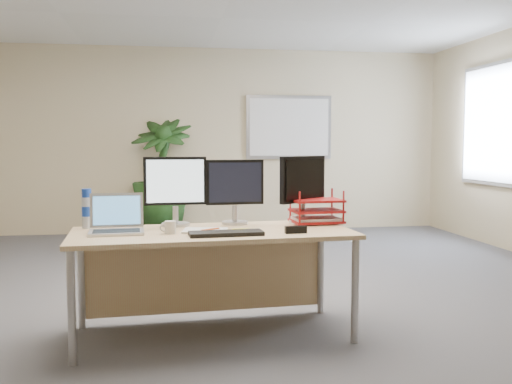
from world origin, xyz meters
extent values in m
plane|color=#4B4B50|center=(0.00, 0.00, 0.00)|extent=(8.00, 8.00, 0.00)
cube|color=#CBB990|center=(0.00, 4.00, 1.35)|extent=(7.00, 0.04, 2.70)
cube|color=#9F9FA4|center=(1.20, 3.97, 1.55)|extent=(1.30, 0.03, 0.95)
cube|color=silver|center=(1.20, 3.95, 1.55)|extent=(1.20, 0.01, 0.85)
cube|color=#9F9FA4|center=(3.47, 2.30, 1.55)|extent=(0.03, 1.30, 1.55)
cube|color=white|center=(3.45, 2.30, 1.55)|extent=(0.01, 1.20, 1.45)
cube|color=tan|center=(-0.32, -0.67, 0.70)|extent=(1.92, 0.90, 0.03)
cube|color=tan|center=(-0.35, -0.30, 0.34)|extent=(1.77, 0.13, 0.57)
cylinder|color=#A9A8AD|center=(-1.19, -1.07, 0.34)|extent=(0.05, 0.05, 0.69)
cylinder|color=#A9A8AD|center=(0.58, -0.96, 0.34)|extent=(0.05, 0.05, 0.69)
cylinder|color=#A9A8AD|center=(-1.23, -0.38, 0.34)|extent=(0.05, 0.05, 0.69)
cylinder|color=#A9A8AD|center=(0.54, -0.27, 0.34)|extent=(0.05, 0.05, 0.69)
imported|color=#183B15|center=(-0.70, 3.70, 0.75)|extent=(1.06, 1.06, 1.50)
cylinder|color=#A9A8AD|center=(-0.57, -0.38, 0.73)|extent=(0.20, 0.20, 0.02)
cylinder|color=#A9A8AD|center=(-0.57, -0.38, 0.80)|extent=(0.04, 0.04, 0.12)
cube|color=black|center=(-0.57, -0.38, 1.04)|extent=(0.44, 0.07, 0.34)
cube|color=#CEE7F4|center=(-0.57, -0.41, 1.04)|extent=(0.40, 0.03, 0.30)
cylinder|color=#A9A8AD|center=(-0.14, -0.36, 0.73)|extent=(0.19, 0.19, 0.02)
cylinder|color=#A9A8AD|center=(-0.14, -0.36, 0.80)|extent=(0.04, 0.04, 0.11)
cube|color=black|center=(-0.14, -0.36, 1.03)|extent=(0.42, 0.06, 0.33)
cube|color=black|center=(-0.14, -0.38, 1.03)|extent=(0.38, 0.03, 0.29)
cylinder|color=#A9A8AD|center=(0.37, -0.36, 0.73)|extent=(0.20, 0.20, 0.02)
cylinder|color=#A9A8AD|center=(0.37, -0.36, 0.80)|extent=(0.04, 0.04, 0.12)
cube|color=black|center=(0.37, -0.36, 1.04)|extent=(0.39, 0.28, 0.34)
cube|color=black|center=(0.38, -0.38, 1.04)|extent=(0.34, 0.23, 0.30)
cube|color=silver|center=(-0.95, -0.69, 0.73)|extent=(0.37, 0.27, 0.02)
cube|color=black|center=(-0.95, -0.70, 0.74)|extent=(0.31, 0.18, 0.00)
cube|color=silver|center=(-0.96, -0.53, 0.86)|extent=(0.35, 0.08, 0.23)
cube|color=#4F93CD|center=(-0.96, -0.54, 0.86)|extent=(0.31, 0.06, 0.19)
cube|color=black|center=(-0.25, -0.87, 0.73)|extent=(0.48, 0.19, 0.03)
cylinder|color=silver|center=(-0.61, -0.74, 0.76)|extent=(0.07, 0.07, 0.08)
torus|color=silver|center=(-0.65, -0.74, 0.76)|extent=(0.06, 0.01, 0.06)
cube|color=white|center=(-0.38, -0.68, 0.73)|extent=(0.32, 0.26, 0.01)
cylinder|color=#D04D17|center=(-0.34, -0.71, 0.74)|extent=(0.13, 0.09, 0.01)
cylinder|color=#EDF419|center=(-0.14, -0.69, 0.73)|extent=(0.11, 0.02, 0.02)
cylinder|color=silver|center=(-1.18, -0.41, 0.83)|extent=(0.07, 0.07, 0.22)
cylinder|color=blue|center=(-1.18, -0.41, 0.96)|extent=(0.06, 0.06, 0.06)
cylinder|color=blue|center=(-1.18, -0.41, 0.84)|extent=(0.07, 0.07, 0.07)
cube|color=#A71415|center=(0.46, -0.42, 0.74)|extent=(0.38, 0.30, 0.02)
cube|color=#A71415|center=(0.46, -0.42, 0.81)|extent=(0.38, 0.30, 0.02)
cube|color=#A71415|center=(0.46, -0.42, 0.89)|extent=(0.38, 0.30, 0.02)
cube|color=white|center=(0.46, -0.42, 0.75)|extent=(0.34, 0.26, 0.02)
cube|color=black|center=(0.21, -0.85, 0.74)|extent=(0.15, 0.05, 0.05)
camera|label=1|loc=(-0.62, -4.46, 1.30)|focal=40.00mm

